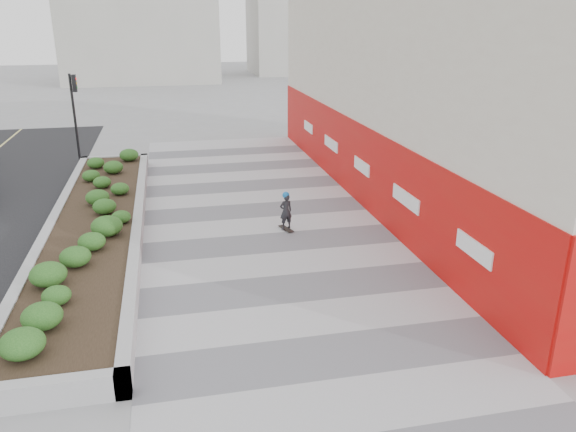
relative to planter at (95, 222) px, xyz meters
name	(u,v)px	position (x,y,z in m)	size (l,w,h in m)	color
ground	(313,322)	(5.50, -7.00, -0.42)	(160.00, 160.00, 0.00)	gray
walkway	(286,269)	(5.50, -4.00, -0.41)	(8.00, 36.00, 0.01)	#A8A8AD
building	(432,93)	(12.48, 1.98, 3.56)	(6.04, 24.08, 8.00)	beige
planter	(95,222)	(0.00, 0.00, 0.00)	(3.00, 18.00, 0.90)	#9E9EA0
traffic_signal_near	(75,104)	(-1.73, 10.50, 2.34)	(0.33, 0.28, 4.20)	black
manhole_cover	(303,267)	(6.00, -4.00, -0.42)	(0.44, 0.44, 0.01)	#595654
skateboarder	(286,211)	(6.13, -1.03, 0.27)	(0.49, 0.75, 1.34)	beige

